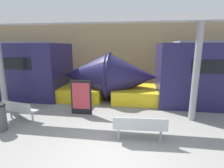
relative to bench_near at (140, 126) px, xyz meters
The scene contains 8 objects.
ground_plane 1.36m from the bench_near, 130.44° to the right, with size 60.00×60.00×0.00m, color gray.
station_wall 8.68m from the bench_near, 95.56° to the left, with size 56.00×0.20×5.00m, color tan.
bench_near is the anchor object (origin of this frame).
bench_far 4.85m from the bench_near, behind, with size 1.54×0.75×0.83m.
poster_board 3.17m from the bench_near, 143.15° to the left, with size 0.92×0.07×1.53m.
support_column_near 3.24m from the bench_near, 43.07° to the left, with size 0.26×0.26×3.87m, color gray.
support_column_far 6.80m from the bench_near, 162.61° to the left, with size 0.26×0.26×3.87m, color gray.
canopy_beam 4.55m from the bench_near, 43.07° to the left, with size 28.00×0.60×0.28m, color silver.
Camera 1 is at (0.70, -4.17, 2.98)m, focal length 28.00 mm.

